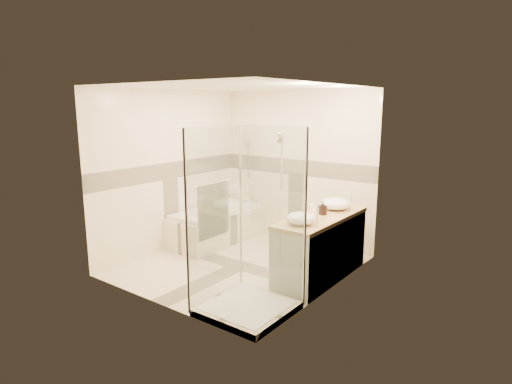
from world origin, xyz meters
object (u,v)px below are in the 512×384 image
Objects in this scene: bathtub at (217,223)px; shower_enclosure at (243,265)px; vessel_sink_near at (335,203)px; amenity_bottle_a at (323,208)px; vanity at (321,247)px; amenity_bottle_b at (323,209)px; vessel_sink_far at (301,218)px.

shower_enclosure reaches higher than bathtub.
vessel_sink_near is (2.13, 0.08, 0.62)m from bathtub.
vessel_sink_near is 2.27× the size of amenity_bottle_a.
vanity is at bearing 77.03° from shower_enclosure.
amenity_bottle_a is (-0.02, 0.06, 0.51)m from vanity.
shower_enclosure is 1.43m from amenity_bottle_b.
vessel_sink_far is at bearing -21.70° from bathtub.
vessel_sink_far is 2.59× the size of amenity_bottle_b.
vessel_sink_far is at bearing 70.56° from shower_enclosure.
amenity_bottle_a is (0.27, 1.33, 0.44)m from shower_enclosure.
shower_enclosure is (1.86, -1.62, 0.20)m from bathtub.
amenity_bottle_a is (0.00, -0.37, 0.01)m from vessel_sink_near.
shower_enclosure is 11.31× the size of amenity_bottle_a.
amenity_bottle_b reaches higher than bathtub.
amenity_bottle_b is at bearing 78.54° from shower_enclosure.
bathtub is 1.05× the size of vanity.
vessel_sink_far is (-0.02, -0.50, 0.50)m from vanity.
amenity_bottle_a reaches higher than vanity.
bathtub is at bearing 170.75° from vanity.
amenity_bottle_b reaches higher than vanity.
bathtub is 2.24m from amenity_bottle_a.
vessel_sink_far is at bearing -90.00° from amenity_bottle_b.
vessel_sink_near is 1.12× the size of vessel_sink_far.
vessel_sink_far reaches higher than vanity.
vessel_sink_near is at bearing 90.00° from vessel_sink_far.
shower_enclosure is 4.97× the size of vessel_sink_near.
amenity_bottle_a reaches higher than vessel_sink_far.
amenity_bottle_a is 0.02m from amenity_bottle_b.
bathtub is at bearing 138.90° from shower_enclosure.
amenity_bottle_a is at bearing 78.43° from shower_enclosure.
vessel_sink_far is at bearing -90.00° from vessel_sink_near.
vessel_sink_near is at bearing 2.21° from bathtub.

